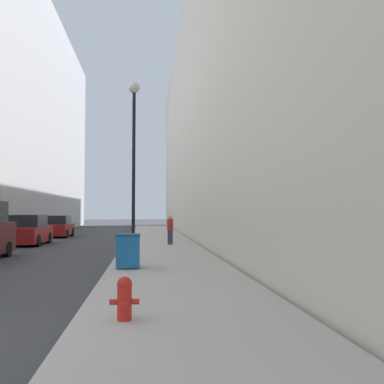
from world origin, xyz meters
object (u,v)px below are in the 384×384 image
at_px(lamppost, 134,142).
at_px(pedestrian_on_sidewalk, 170,230).
at_px(parked_sedan_far, 57,227).
at_px(parked_sedan_near, 28,231).
at_px(trash_bin, 128,250).
at_px(fire_hydrant, 124,297).

xyz_separation_m(lamppost, pedestrian_on_sidewalk, (1.75, 6.34, -3.60)).
height_order(lamppost, parked_sedan_far, lamppost).
height_order(parked_sedan_near, pedestrian_on_sidewalk, same).
bearing_deg(trash_bin, parked_sedan_far, 107.27).
xyz_separation_m(trash_bin, parked_sedan_near, (-6.17, 11.95, 0.08)).
xyz_separation_m(fire_hydrant, trash_bin, (-0.21, 6.35, 0.18)).
xyz_separation_m(lamppost, parked_sedan_near, (-6.23, 8.95, -3.76)).
distance_m(trash_bin, parked_sedan_near, 13.45).
bearing_deg(parked_sedan_far, lamppost, -69.63).
bearing_deg(parked_sedan_near, pedestrian_on_sidewalk, -18.11).
xyz_separation_m(lamppost, parked_sedan_far, (-6.11, 16.47, -3.80)).
bearing_deg(fire_hydrant, parked_sedan_far, 103.64).
bearing_deg(parked_sedan_near, parked_sedan_far, 89.12).
height_order(trash_bin, parked_sedan_far, parked_sedan_far).
relative_size(fire_hydrant, lamppost, 0.10).
bearing_deg(trash_bin, fire_hydrant, -88.09).
distance_m(parked_sedan_near, parked_sedan_far, 7.52).
bearing_deg(parked_sedan_far, trash_bin, -72.73).
bearing_deg(pedestrian_on_sidewalk, parked_sedan_near, 161.89).
bearing_deg(parked_sedan_near, lamppost, -55.16).
bearing_deg(parked_sedan_far, pedestrian_on_sidewalk, -52.17).
xyz_separation_m(fire_hydrant, lamppost, (-0.15, 9.35, 4.02)).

